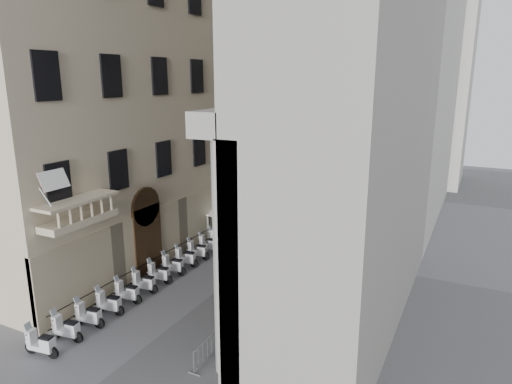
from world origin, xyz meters
TOP-DOWN VIEW (x-y plane):
  - left_building at (-7.50, 22.00)m, footprint 5.00×36.00m
  - far_building at (0.00, 48.00)m, footprint 22.00×10.00m
  - iron_fence at (-4.30, 18.00)m, footprint 0.30×28.00m
  - blue_awning at (4.15, 26.00)m, footprint 1.60×3.00m
  - flag at (-4.00, 5.00)m, footprint 1.00×1.40m
  - scooter_0 at (-3.61, 3.10)m, footprint 1.46×0.75m
  - scooter_1 at (-3.61, 4.47)m, footprint 1.46×0.75m
  - scooter_2 at (-3.61, 5.84)m, footprint 1.46×0.75m
  - scooter_3 at (-3.61, 7.21)m, footprint 1.46×0.75m
  - scooter_4 at (-3.61, 8.58)m, footprint 1.46×0.75m
  - scooter_5 at (-3.61, 9.95)m, footprint 1.46×0.75m
  - scooter_6 at (-3.61, 11.32)m, footprint 1.46×0.75m
  - scooter_7 at (-3.61, 12.69)m, footprint 1.46×0.75m
  - scooter_8 at (-3.61, 14.06)m, footprint 1.46×0.75m
  - scooter_9 at (-3.61, 15.43)m, footprint 1.46×0.75m
  - scooter_10 at (-3.61, 16.80)m, footprint 1.46×0.75m
  - scooter_11 at (-3.61, 18.17)m, footprint 1.46×0.75m
  - scooter_12 at (-3.61, 19.54)m, footprint 1.46×0.75m
  - scooter_13 at (-3.61, 20.91)m, footprint 1.46×0.75m
  - scooter_14 at (-3.61, 22.28)m, footprint 1.46×0.75m
  - barrier_0 at (3.13, 6.16)m, footprint 0.60×2.40m
  - barrier_1 at (3.13, 8.66)m, footprint 0.60×2.40m
  - barrier_2 at (3.13, 11.16)m, footprint 0.60×2.40m
  - barrier_3 at (3.13, 13.66)m, footprint 0.60×2.40m
  - barrier_4 at (3.13, 16.16)m, footprint 0.60×2.40m
  - barrier_5 at (3.13, 18.66)m, footprint 0.60×2.40m
  - security_tent at (-3.60, 20.00)m, footprint 3.60×3.60m
  - street_lamp at (-3.83, 28.03)m, footprint 2.90×0.41m
  - info_kiosk at (-4.19, 19.12)m, footprint 0.50×0.92m
  - pedestrian_a at (1.07, 28.01)m, footprint 0.70×0.49m
  - pedestrian_b at (2.74, 25.36)m, footprint 0.79×0.62m
  - pedestrian_c at (-0.95, 29.62)m, footprint 1.00×0.89m

SIDE VIEW (x-z plane):
  - iron_fence at x=-4.30m, z-range -0.70..0.70m
  - blue_awning at x=4.15m, z-range -1.50..1.50m
  - flag at x=-4.00m, z-range -4.10..4.10m
  - scooter_0 at x=-3.61m, z-range -0.75..0.75m
  - scooter_1 at x=-3.61m, z-range -0.75..0.75m
  - scooter_2 at x=-3.61m, z-range -0.75..0.75m
  - scooter_3 at x=-3.61m, z-range -0.75..0.75m
  - scooter_4 at x=-3.61m, z-range -0.75..0.75m
  - scooter_5 at x=-3.61m, z-range -0.75..0.75m
  - scooter_6 at x=-3.61m, z-range -0.75..0.75m
  - scooter_7 at x=-3.61m, z-range -0.75..0.75m
  - scooter_8 at x=-3.61m, z-range -0.75..0.75m
  - scooter_9 at x=-3.61m, z-range -0.75..0.75m
  - scooter_10 at x=-3.61m, z-range -0.75..0.75m
  - scooter_11 at x=-3.61m, z-range -0.75..0.75m
  - scooter_12 at x=-3.61m, z-range -0.75..0.75m
  - scooter_13 at x=-3.61m, z-range -0.75..0.75m
  - scooter_14 at x=-3.61m, z-range -0.75..0.75m
  - barrier_0 at x=3.13m, z-range -0.55..0.55m
  - barrier_1 at x=3.13m, z-range -0.55..0.55m
  - barrier_2 at x=3.13m, z-range -0.55..0.55m
  - barrier_3 at x=3.13m, z-range -0.55..0.55m
  - barrier_4 at x=3.13m, z-range -0.55..0.55m
  - barrier_5 at x=3.13m, z-range -0.55..0.55m
  - pedestrian_b at x=2.74m, z-range 0.00..1.60m
  - pedestrian_c at x=-0.95m, z-range 0.00..1.71m
  - pedestrian_a at x=1.07m, z-range 0.00..1.82m
  - info_kiosk at x=-4.19m, z-range 0.01..1.88m
  - security_tent at x=-3.60m, z-range 0.98..3.91m
  - street_lamp at x=-3.83m, z-range 0.90..9.79m
  - far_building at x=0.00m, z-range 0.00..30.00m
  - left_building at x=-7.50m, z-range 0.00..34.00m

